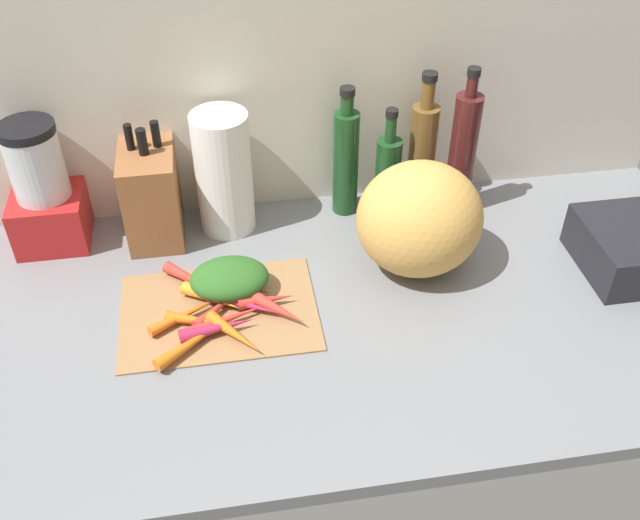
{
  "coord_description": "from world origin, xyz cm",
  "views": [
    {
      "loc": [
        -16.7,
        -99.86,
        96.03
      ],
      "look_at": [
        0.26,
        4.38,
        8.31
      ],
      "focal_mm": 40.47,
      "sensor_mm": 36.0,
      "label": 1
    }
  ],
  "objects_px": {
    "cutting_board": "(219,311)",
    "bottle_1": "(388,174)",
    "blender_appliance": "(44,193)",
    "bottle_3": "(462,153)",
    "carrot_8": "(197,282)",
    "carrot_5": "(218,328)",
    "carrot_7": "(196,340)",
    "carrot_10": "(203,321)",
    "carrot_11": "(219,307)",
    "knife_block": "(152,194)",
    "carrot_0": "(228,319)",
    "carrot_9": "(212,298)",
    "carrot_1": "(235,334)",
    "carrot_3": "(267,300)",
    "carrot_6": "(278,309)",
    "carrot_12": "(243,304)",
    "bottle_2": "(422,153)",
    "bottle_0": "(346,160)",
    "winter_squash": "(419,219)",
    "carrot_2": "(238,284)",
    "paper_towel_roll": "(224,173)"
  },
  "relations": [
    {
      "from": "carrot_0",
      "to": "carrot_8",
      "type": "xyz_separation_m",
      "value": [
        -0.05,
        0.11,
        0.0
      ]
    },
    {
      "from": "bottle_1",
      "to": "bottle_2",
      "type": "distance_m",
      "value": 0.09
    },
    {
      "from": "carrot_0",
      "to": "bottle_2",
      "type": "height_order",
      "value": "bottle_2"
    },
    {
      "from": "carrot_6",
      "to": "carrot_9",
      "type": "relative_size",
      "value": 1.0
    },
    {
      "from": "bottle_2",
      "to": "bottle_3",
      "type": "xyz_separation_m",
      "value": [
        0.08,
        -0.04,
        0.01
      ]
    },
    {
      "from": "bottle_1",
      "to": "cutting_board",
      "type": "bearing_deg",
      "value": -144.9
    },
    {
      "from": "carrot_3",
      "to": "paper_towel_roll",
      "type": "distance_m",
      "value": 0.31
    },
    {
      "from": "carrot_5",
      "to": "carrot_6",
      "type": "relative_size",
      "value": 1.1
    },
    {
      "from": "bottle_3",
      "to": "carrot_8",
      "type": "bearing_deg",
      "value": -162.37
    },
    {
      "from": "carrot_5",
      "to": "carrot_7",
      "type": "relative_size",
      "value": 0.82
    },
    {
      "from": "carrot_1",
      "to": "carrot_2",
      "type": "relative_size",
      "value": 0.96
    },
    {
      "from": "carrot_6",
      "to": "carrot_10",
      "type": "height_order",
      "value": "carrot_6"
    },
    {
      "from": "carrot_1",
      "to": "bottle_1",
      "type": "bearing_deg",
      "value": 44.42
    },
    {
      "from": "carrot_2",
      "to": "carrot_6",
      "type": "relative_size",
      "value": 1.09
    },
    {
      "from": "carrot_5",
      "to": "carrot_8",
      "type": "xyz_separation_m",
      "value": [
        -0.03,
        0.14,
        -0.0
      ]
    },
    {
      "from": "cutting_board",
      "to": "bottle_1",
      "type": "distance_m",
      "value": 0.49
    },
    {
      "from": "carrot_3",
      "to": "carrot_12",
      "type": "bearing_deg",
      "value": -173.8
    },
    {
      "from": "carrot_7",
      "to": "winter_squash",
      "type": "distance_m",
      "value": 0.49
    },
    {
      "from": "carrot_11",
      "to": "paper_towel_roll",
      "type": "xyz_separation_m",
      "value": [
        0.04,
        0.28,
        0.12
      ]
    },
    {
      "from": "carrot_12",
      "to": "winter_squash",
      "type": "height_order",
      "value": "winter_squash"
    },
    {
      "from": "carrot_5",
      "to": "knife_block",
      "type": "height_order",
      "value": "knife_block"
    },
    {
      "from": "carrot_10",
      "to": "carrot_8",
      "type": "bearing_deg",
      "value": 93.57
    },
    {
      "from": "carrot_3",
      "to": "bottle_1",
      "type": "distance_m",
      "value": 0.41
    },
    {
      "from": "bottle_0",
      "to": "bottle_1",
      "type": "distance_m",
      "value": 0.1
    },
    {
      "from": "carrot_10",
      "to": "carrot_7",
      "type": "bearing_deg",
      "value": -107.61
    },
    {
      "from": "cutting_board",
      "to": "carrot_3",
      "type": "height_order",
      "value": "carrot_3"
    },
    {
      "from": "carrot_0",
      "to": "carrot_9",
      "type": "relative_size",
      "value": 1.26
    },
    {
      "from": "carrot_9",
      "to": "bottle_3",
      "type": "xyz_separation_m",
      "value": [
        0.56,
        0.24,
        0.13
      ]
    },
    {
      "from": "carrot_9",
      "to": "carrot_12",
      "type": "xyz_separation_m",
      "value": [
        0.06,
        -0.03,
        -0.0
      ]
    },
    {
      "from": "carrot_6",
      "to": "carrot_12",
      "type": "xyz_separation_m",
      "value": [
        -0.06,
        0.03,
        -0.0
      ]
    },
    {
      "from": "blender_appliance",
      "to": "carrot_8",
      "type": "bearing_deg",
      "value": -36.23
    },
    {
      "from": "carrot_3",
      "to": "bottle_0",
      "type": "bearing_deg",
      "value": 55.0
    },
    {
      "from": "carrot_1",
      "to": "carrot_9",
      "type": "height_order",
      "value": "same"
    },
    {
      "from": "cutting_board",
      "to": "paper_towel_roll",
      "type": "bearing_deg",
      "value": 82.45
    },
    {
      "from": "carrot_2",
      "to": "carrot_10",
      "type": "distance_m",
      "value": 0.11
    },
    {
      "from": "carrot_11",
      "to": "blender_appliance",
      "type": "height_order",
      "value": "blender_appliance"
    },
    {
      "from": "cutting_board",
      "to": "carrot_2",
      "type": "relative_size",
      "value": 2.66
    },
    {
      "from": "blender_appliance",
      "to": "bottle_3",
      "type": "xyz_separation_m",
      "value": [
        0.88,
        -0.03,
        0.03
      ]
    },
    {
      "from": "carrot_8",
      "to": "bottle_2",
      "type": "distance_m",
      "value": 0.57
    },
    {
      "from": "carrot_10",
      "to": "carrot_11",
      "type": "relative_size",
      "value": 1.11
    },
    {
      "from": "carrot_10",
      "to": "bottle_0",
      "type": "bearing_deg",
      "value": 45.37
    },
    {
      "from": "carrot_9",
      "to": "paper_towel_roll",
      "type": "bearing_deg",
      "value": 79.48
    },
    {
      "from": "carrot_5",
      "to": "bottle_1",
      "type": "height_order",
      "value": "bottle_1"
    },
    {
      "from": "carrot_9",
      "to": "carrot_12",
      "type": "bearing_deg",
      "value": -24.37
    },
    {
      "from": "carrot_0",
      "to": "bottle_2",
      "type": "distance_m",
      "value": 0.58
    },
    {
      "from": "bottle_3",
      "to": "carrot_3",
      "type": "bearing_deg",
      "value": -150.42
    },
    {
      "from": "cutting_board",
      "to": "blender_appliance",
      "type": "height_order",
      "value": "blender_appliance"
    },
    {
      "from": "carrot_3",
      "to": "carrot_9",
      "type": "distance_m",
      "value": 0.11
    },
    {
      "from": "carrot_1",
      "to": "carrot_3",
      "type": "xyz_separation_m",
      "value": [
        0.07,
        0.08,
        0.0
      ]
    },
    {
      "from": "winter_squash",
      "to": "carrot_3",
      "type": "bearing_deg",
      "value": -165.72
    }
  ]
}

